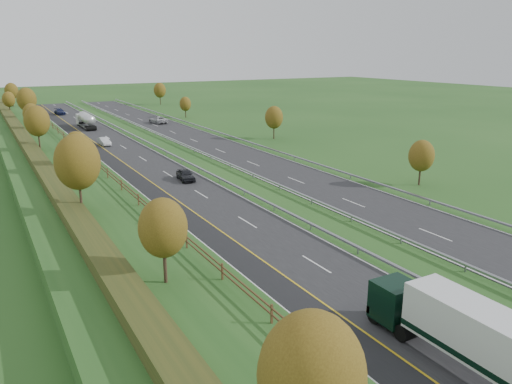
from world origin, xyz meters
TOP-DOWN VIEW (x-y plane):
  - ground at (8.00, 55.00)m, footprint 400.00×400.00m
  - near_carriageway at (0.00, 60.00)m, footprint 10.50×200.00m
  - far_carriageway at (16.50, 60.00)m, footprint 10.50×200.00m
  - hard_shoulder at (-3.75, 60.00)m, footprint 3.00×200.00m
  - lane_markings at (6.40, 59.88)m, footprint 26.75×200.00m
  - embankment_left at (-13.00, 60.00)m, footprint 12.00×200.00m
  - hedge_left at (-15.00, 60.00)m, footprint 2.20×180.00m
  - fence_left at (-8.50, 59.59)m, footprint 0.12×189.06m
  - median_barrier_near at (5.70, 60.00)m, footprint 0.32×200.00m
  - median_barrier_far at (10.80, 60.00)m, footprint 0.32×200.00m
  - outer_barrier_far at (22.30, 60.00)m, footprint 0.32×200.00m
  - trees_left at (-12.64, 56.63)m, footprint 6.64×164.30m
  - trees_far at (29.80, 89.21)m, footprint 8.45×118.60m
  - box_lorry at (-0.04, -6.35)m, footprint 2.58×16.28m
  - road_tanker at (0.21, 98.60)m, footprint 2.40×11.22m
  - car_dark_near at (2.16, 42.33)m, footprint 2.28×4.68m
  - car_silver_mid at (-1.36, 74.37)m, footprint 1.80×4.51m
  - car_small_far at (-1.12, 127.94)m, footprint 2.54×5.48m
  - car_oncoming at (16.99, 97.92)m, footprint 3.50×6.25m

SIDE VIEW (x-z plane):
  - ground at x=8.00m, z-range 0.00..0.00m
  - near_carriageway at x=0.00m, z-range 0.00..0.04m
  - far_carriageway at x=16.50m, z-range 0.00..0.04m
  - hard_shoulder at x=-3.75m, z-range 0.00..0.04m
  - lane_markings at x=6.40m, z-range 0.04..0.05m
  - median_barrier_near at x=5.70m, z-range 0.26..0.97m
  - median_barrier_far at x=10.80m, z-range 0.26..0.97m
  - outer_barrier_far at x=22.30m, z-range 0.26..0.97m
  - car_silver_mid at x=-1.36m, z-range 0.04..1.50m
  - car_dark_near at x=2.16m, z-range 0.04..1.58m
  - car_small_far at x=-1.12m, z-range 0.04..1.59m
  - car_oncoming at x=16.99m, z-range 0.04..1.69m
  - embankment_left at x=-13.00m, z-range 0.00..2.00m
  - road_tanker at x=0.21m, z-range 0.13..3.59m
  - box_lorry at x=-0.04m, z-range 0.30..4.36m
  - hedge_left at x=-15.00m, z-range 2.00..3.10m
  - fence_left at x=-8.50m, z-range 2.13..3.33m
  - trees_far at x=29.80m, z-range 0.69..7.81m
  - trees_left at x=-12.64m, z-range 2.53..10.20m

